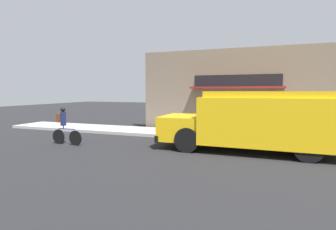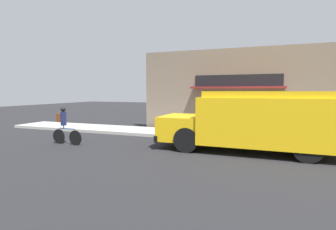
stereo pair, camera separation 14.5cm
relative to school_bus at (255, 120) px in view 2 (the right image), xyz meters
name	(u,v)px [view 2 (the right image)]	position (x,y,z in m)	size (l,w,h in m)	color
ground_plane	(265,145)	(0.33, 1.42, -1.13)	(70.00, 70.00, 0.00)	#232326
sidewalk	(265,139)	(0.33, 2.52, -1.06)	(28.00, 2.20, 0.15)	#ADAAA3
storefront	(266,91)	(0.27, 3.96, 1.04)	(12.94, 0.88, 4.33)	#756656
school_bus	(255,120)	(0.00, 0.00, 0.00)	(6.24, 2.64, 2.17)	yellow
cyclist	(64,126)	(-7.34, -1.34, -0.37)	(1.47, 0.20, 1.54)	black
trash_bin	(269,129)	(0.48, 2.44, -0.61)	(0.48, 0.48, 0.75)	#38383D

